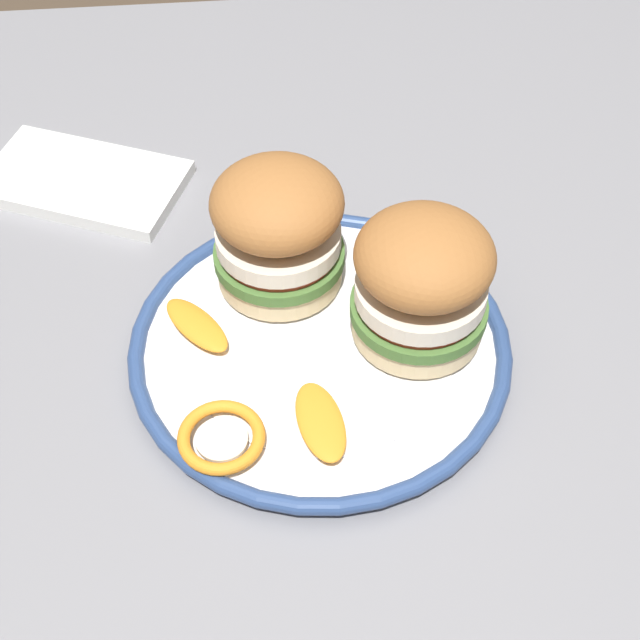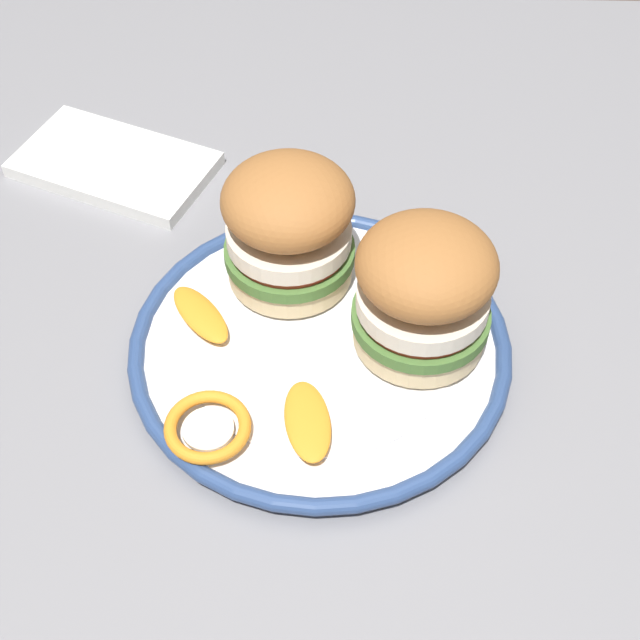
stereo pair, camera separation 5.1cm
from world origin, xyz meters
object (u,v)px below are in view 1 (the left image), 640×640
at_px(dining_table, 314,450).
at_px(sandwich_half_left, 278,227).
at_px(sandwich_half_right, 422,280).
at_px(dinner_plate, 320,348).

height_order(dining_table, sandwich_half_left, sandwich_half_left).
distance_m(sandwich_half_left, sandwich_half_right, 0.11).
distance_m(dining_table, sandwich_half_right, 0.18).
bearing_deg(dinner_plate, sandwich_half_left, 110.18).
distance_m(dinner_plate, sandwich_half_right, 0.09).
relative_size(dinner_plate, sandwich_half_right, 2.04).
bearing_deg(dining_table, sandwich_half_left, 101.65).
relative_size(dinner_plate, sandwich_half_left, 2.08).
xyz_separation_m(dining_table, sandwich_half_right, (0.08, 0.03, 0.16)).
bearing_deg(dinner_plate, dining_table, -107.21).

